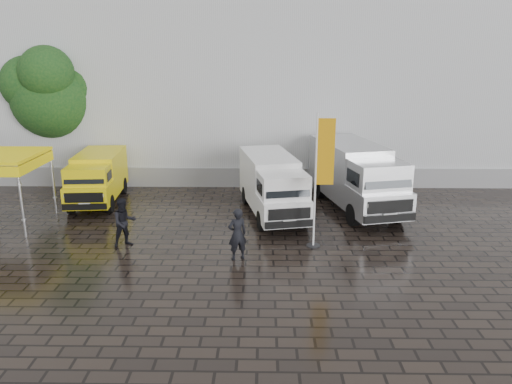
% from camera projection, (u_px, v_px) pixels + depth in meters
% --- Properties ---
extents(ground, '(120.00, 120.00, 0.00)m').
position_uv_depth(ground, '(285.00, 245.00, 18.29)').
color(ground, black).
rests_on(ground, ground).
extents(exhibition_hall, '(44.00, 16.00, 12.00)m').
position_uv_depth(exhibition_hall, '(308.00, 64.00, 31.96)').
color(exhibition_hall, silver).
rests_on(exhibition_hall, ground).
extents(hall_plinth, '(44.00, 0.15, 1.00)m').
position_uv_depth(hall_plinth, '(318.00, 178.00, 25.76)').
color(hall_plinth, gray).
rests_on(hall_plinth, ground).
extents(van_yellow, '(2.26, 5.00, 2.25)m').
position_uv_depth(van_yellow, '(98.00, 179.00, 23.05)').
color(van_yellow, yellow).
rests_on(van_yellow, ground).
extents(van_white, '(3.06, 6.04, 2.50)m').
position_uv_depth(van_white, '(272.00, 187.00, 21.30)').
color(van_white, white).
rests_on(van_white, ground).
extents(van_silver, '(3.66, 6.90, 2.85)m').
position_uv_depth(van_silver, '(356.00, 178.00, 22.06)').
color(van_silver, '#B2B3B7').
rests_on(van_silver, ground).
extents(flagpole, '(0.88, 0.50, 4.85)m').
position_uv_depth(flagpole, '(321.00, 174.00, 17.43)').
color(flagpole, black).
rests_on(flagpole, ground).
extents(tree, '(4.11, 4.17, 7.38)m').
position_uv_depth(tree, '(51.00, 93.00, 25.58)').
color(tree, black).
rests_on(tree, ground).
extents(wheelie_bin, '(0.80, 0.80, 1.08)m').
position_uv_depth(wheelie_bin, '(385.00, 179.00, 25.31)').
color(wheelie_bin, black).
rests_on(wheelie_bin, ground).
extents(person_front, '(0.78, 0.66, 1.81)m').
position_uv_depth(person_front, '(237.00, 234.00, 16.82)').
color(person_front, black).
rests_on(person_front, ground).
extents(person_tent, '(1.10, 1.04, 1.79)m').
position_uv_depth(person_tent, '(124.00, 222.00, 17.99)').
color(person_tent, black).
rests_on(person_tent, ground).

